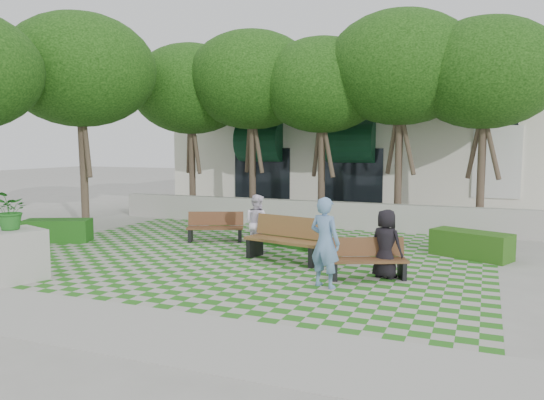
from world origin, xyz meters
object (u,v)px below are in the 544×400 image
at_px(bench_east, 367,259).
at_px(bench_west, 215,227).
at_px(hedge_west, 58,231).
at_px(person_blue, 325,242).
at_px(person_dark, 386,244).
at_px(person_white, 257,223).
at_px(planter_front, 13,244).
at_px(hedge_east, 471,245).
at_px(bench_mid, 286,240).
at_px(hedge_midright, 295,234).

bearing_deg(bench_east, bench_west, 128.33).
relative_size(hedge_west, person_blue, 1.03).
distance_m(person_dark, person_white, 3.99).
bearing_deg(planter_front, hedge_east, 34.05).
height_order(bench_west, person_dark, person_dark).
xyz_separation_m(bench_mid, person_white, (-1.12, 0.76, 0.25)).
bearing_deg(bench_east, hedge_midright, 109.16).
bearing_deg(person_blue, planter_front, 34.62).
bearing_deg(hedge_west, person_blue, -12.20).
relative_size(hedge_east, person_white, 1.26).
distance_m(hedge_midright, person_white, 1.36).
relative_size(hedge_midright, person_blue, 1.07).
relative_size(bench_west, person_dark, 1.16).
bearing_deg(bench_mid, bench_west, 163.14).
distance_m(bench_mid, person_blue, 2.56).
relative_size(hedge_west, person_white, 1.22).
bearing_deg(bench_west, planter_front, -130.00).
xyz_separation_m(bench_west, person_dark, (5.43, -2.48, 0.32)).
bearing_deg(bench_east, planter_front, 179.25).
distance_m(hedge_east, person_blue, 4.86).
relative_size(bench_east, person_blue, 0.94).
distance_m(planter_front, person_white, 5.85).
bearing_deg(person_blue, hedge_midright, -45.00).
xyz_separation_m(hedge_east, person_blue, (-2.63, -4.05, 0.57)).
distance_m(hedge_west, planter_front, 4.57).
xyz_separation_m(bench_mid, hedge_midright, (-0.44, 1.86, -0.18)).
height_order(hedge_east, person_blue, person_blue).
xyz_separation_m(hedge_east, hedge_midright, (-4.64, -0.20, 0.00)).
bearing_deg(person_dark, bench_mid, 1.60).
relative_size(bench_east, person_white, 1.12).
bearing_deg(bench_mid, planter_front, -126.19).
bearing_deg(hedge_east, bench_west, -177.05).
bearing_deg(hedge_east, bench_east, -123.01).
xyz_separation_m(bench_east, hedge_west, (-9.35, 0.88, -0.09)).
height_order(hedge_west, person_white, person_white).
bearing_deg(hedge_east, hedge_midright, -177.56).
xyz_separation_m(bench_east, person_white, (-3.33, 1.75, 0.35)).
height_order(bench_mid, person_dark, person_dark).
height_order(planter_front, person_white, planter_front).
bearing_deg(person_blue, bench_west, -22.29).
height_order(person_blue, person_dark, person_blue).
distance_m(bench_west, person_dark, 5.98).
relative_size(bench_east, hedge_east, 0.89).
bearing_deg(bench_mid, bench_east, -10.33).
bearing_deg(person_white, hedge_west, 25.59).
bearing_deg(bench_east, hedge_east, 33.14).
relative_size(hedge_west, planter_front, 0.99).
bearing_deg(person_dark, hedge_west, 14.67).
relative_size(hedge_east, planter_front, 1.01).
bearing_deg(person_white, bench_east, 169.68).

